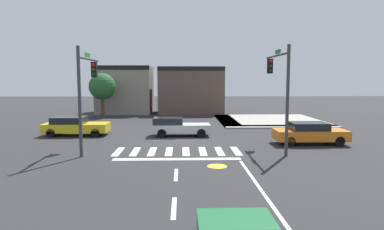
% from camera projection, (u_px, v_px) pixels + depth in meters
% --- Properties ---
extents(ground_plane, '(120.00, 120.00, 0.00)m').
position_uv_depth(ground_plane, '(178.00, 138.00, 24.93)').
color(ground_plane, '#2B2B2D').
extents(crosswalk_near, '(7.34, 2.48, 0.01)m').
position_uv_depth(crosswalk_near, '(178.00, 151.00, 20.45)').
color(crosswalk_near, silver).
rests_on(crosswalk_near, ground_plane).
extents(lane_markings, '(6.80, 18.75, 0.01)m').
position_uv_depth(lane_markings, '(205.00, 188.00, 13.60)').
color(lane_markings, white).
rests_on(lane_markings, ground_plane).
extents(bike_detector_marking, '(0.98, 0.98, 0.01)m').
position_uv_depth(bike_detector_marking, '(217.00, 166.00, 16.98)').
color(bike_detector_marking, yellow).
rests_on(bike_detector_marking, ground_plane).
extents(curb_corner_northeast, '(10.00, 10.60, 0.15)m').
position_uv_depth(curb_corner_northeast, '(265.00, 121.00, 34.52)').
color(curb_corner_northeast, '#9E998E').
rests_on(curb_corner_northeast, ground_plane).
extents(storefront_row, '(15.30, 6.85, 5.79)m').
position_uv_depth(storefront_row, '(158.00, 90.00, 43.48)').
color(storefront_row, gray).
rests_on(storefront_row, ground_plane).
extents(traffic_signal_southeast, '(0.32, 4.89, 6.09)m').
position_uv_depth(traffic_signal_southeast, '(279.00, 80.00, 20.53)').
color(traffic_signal_southeast, '#383A3D').
rests_on(traffic_signal_southeast, ground_plane).
extents(traffic_signal_southwest, '(0.32, 4.26, 5.99)m').
position_uv_depth(traffic_signal_southwest, '(86.00, 83.00, 19.97)').
color(traffic_signal_southwest, '#383A3D').
rests_on(traffic_signal_southwest, ground_plane).
extents(car_orange, '(4.60, 1.90, 1.42)m').
position_uv_depth(car_orange, '(310.00, 133.00, 22.64)').
color(car_orange, orange).
rests_on(car_orange, ground_plane).
extents(car_silver, '(4.20, 1.77, 1.37)m').
position_uv_depth(car_silver, '(178.00, 126.00, 25.92)').
color(car_silver, '#B7BABF').
rests_on(car_silver, ground_plane).
extents(car_yellow, '(4.73, 1.92, 1.41)m').
position_uv_depth(car_yellow, '(75.00, 126.00, 26.13)').
color(car_yellow, gold).
rests_on(car_yellow, ground_plane).
extents(roadside_tree, '(2.92, 2.92, 4.86)m').
position_uv_depth(roadside_tree, '(102.00, 87.00, 38.26)').
color(roadside_tree, '#4C3823').
rests_on(roadside_tree, ground_plane).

